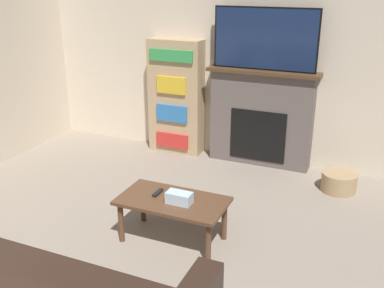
% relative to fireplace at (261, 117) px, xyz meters
% --- Properties ---
extents(wall_back, '(6.32, 0.06, 2.70)m').
position_rel_fireplace_xyz_m(wall_back, '(-0.35, 0.14, 0.75)').
color(wall_back, beige).
rests_on(wall_back, ground_plane).
extents(fireplace, '(1.35, 0.28, 1.19)m').
position_rel_fireplace_xyz_m(fireplace, '(0.00, 0.00, 0.00)').
color(fireplace, '#605651').
rests_on(fireplace, ground_plane).
extents(tv, '(1.23, 0.03, 0.72)m').
position_rel_fireplace_xyz_m(tv, '(0.00, -0.02, 0.95)').
color(tv, black).
rests_on(tv, fireplace).
extents(coffee_table, '(0.95, 0.52, 0.41)m').
position_rel_fireplace_xyz_m(coffee_table, '(-0.23, -2.05, -0.25)').
color(coffee_table, brown).
rests_on(coffee_table, ground_plane).
extents(tissue_box, '(0.22, 0.12, 0.10)m').
position_rel_fireplace_xyz_m(tissue_box, '(-0.15, -2.08, -0.14)').
color(tissue_box, silver).
rests_on(tissue_box, coffee_table).
extents(remote_control, '(0.04, 0.15, 0.02)m').
position_rel_fireplace_xyz_m(remote_control, '(-0.40, -2.00, -0.18)').
color(remote_control, black).
rests_on(remote_control, coffee_table).
extents(bookshelf, '(0.71, 0.29, 1.50)m').
position_rel_fireplace_xyz_m(bookshelf, '(-1.14, -0.02, 0.15)').
color(bookshelf, tan).
rests_on(bookshelf, ground_plane).
extents(storage_basket, '(0.38, 0.38, 0.21)m').
position_rel_fireplace_xyz_m(storage_basket, '(1.03, -0.42, -0.49)').
color(storage_basket, tan).
rests_on(storage_basket, ground_plane).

